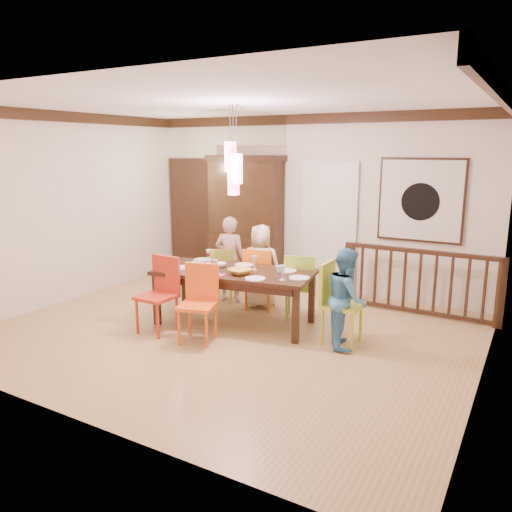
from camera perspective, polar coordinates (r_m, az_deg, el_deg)
The scene contains 37 objects.
floor at distance 6.62m, azimuth -2.94°, elevation -8.65°, with size 6.00×6.00×0.00m, color tan.
ceiling at distance 6.21m, azimuth -3.24°, elevation 17.22°, with size 6.00×6.00×0.00m, color white.
wall_back at distance 8.44m, azimuth 6.22°, elevation 5.97°, with size 6.00×6.00×0.00m, color beige.
wall_left at distance 8.27m, azimuth -20.90°, elevation 5.11°, with size 5.00×5.00×0.00m, color beige.
wall_right at distance 5.28m, azimuth 25.41°, elevation 1.16°, with size 5.00×5.00×0.00m, color beige.
crown_molding at distance 6.21m, azimuth -3.23°, elevation 16.48°, with size 6.00×5.00×0.16m, color black, non-canonical shape.
panel_door at distance 9.66m, azimuth -7.13°, elevation 4.34°, with size 1.04×0.07×2.24m, color black.
white_doorway at distance 8.33m, azimuth 8.27°, elevation 3.06°, with size 0.97×0.05×2.22m, color silver.
painting at distance 7.85m, azimuth 18.31°, elevation 6.06°, with size 1.25×0.06×1.25m.
pendant_cluster at distance 6.52m, azimuth -2.59°, elevation 10.01°, with size 0.27×0.21×1.14m.
dining_table at distance 6.73m, azimuth -2.48°, elevation -2.33°, with size 2.24×1.30×0.75m.
chair_far_left at distance 7.79m, azimuth -3.81°, elevation -1.65°, with size 0.50×0.50×0.86m.
chair_far_mid at distance 7.40m, azimuth 0.48°, elevation -2.05°, with size 0.51×0.51×0.93m.
chair_far_right at distance 7.03m, azimuth 5.09°, elevation -2.87°, with size 0.54×0.54×0.93m.
chair_near_left at distance 6.56m, azimuth -11.35°, elevation -3.87°, with size 0.46×0.46×0.99m.
chair_near_mid at distance 6.16m, azimuth -6.77°, elevation -4.93°, with size 0.54×0.54×0.96m.
chair_end_right at distance 6.16m, azimuth 9.89°, elevation -4.77°, with size 0.47×0.47×1.01m.
china_hutch at distance 8.83m, azimuth -1.19°, elevation 4.19°, with size 1.42×0.46×2.24m.
balustrade at distance 7.51m, azimuth 18.18°, elevation -2.72°, with size 2.24×0.13×0.96m.
person_far_left at distance 7.74m, azimuth -2.96°, elevation -0.39°, with size 0.49×0.32×1.34m, color #D8A4A6.
person_far_mid at distance 7.48m, azimuth 0.54°, elevation -1.14°, with size 0.61×0.40×1.26m, color beige.
person_end_right at distance 6.07m, azimuth 10.28°, elevation -4.74°, with size 0.59×0.46×1.21m, color teal.
serving_bowl at distance 6.50m, azimuth -1.87°, elevation -1.77°, with size 0.29×0.29×0.07m, color gold.
small_bowl at distance 6.91m, azimuth -4.15°, elevation -1.02°, with size 0.18×0.18×0.06m, color white.
cup_left at distance 6.86m, azimuth -6.91°, elevation -1.00°, with size 0.12×0.12×0.09m, color silver.
cup_right at distance 6.58m, azimuth 2.66°, elevation -1.51°, with size 0.10×0.10×0.09m, color silver.
plate_far_left at distance 7.34m, azimuth -6.12°, elevation -0.44°, with size 0.26×0.26×0.01m, color white.
plate_far_mid at distance 7.00m, azimuth -1.39°, elevation -1.00°, with size 0.26×0.26×0.01m, color white.
plate_far_right at distance 6.66m, azimuth 3.55°, elevation -1.69°, with size 0.26×0.26×0.01m, color white.
plate_near_left at distance 6.90m, azimuth -8.72°, elevation -1.32°, with size 0.26×0.26×0.01m, color white.
plate_near_mid at distance 6.25m, azimuth -0.10°, elevation -2.60°, with size 0.26×0.26×0.01m, color white.
plate_end_right at distance 6.31m, azimuth 4.97°, elevation -2.51°, with size 0.26×0.26×0.01m, color white.
wine_glass_a at distance 7.15m, azimuth -5.46°, elevation -0.04°, with size 0.08×0.08×0.19m, color #590C19, non-canonical shape.
wine_glass_b at distance 6.72m, azimuth -0.18°, elevation -0.79°, with size 0.08×0.08×0.19m, color silver, non-canonical shape.
wine_glass_c at distance 6.50m, azimuth -4.65°, elevation -1.27°, with size 0.08×0.08×0.19m, color #590C19, non-canonical shape.
wine_glass_d at distance 6.19m, azimuth 3.05°, elevation -1.94°, with size 0.08×0.08×0.19m, color silver, non-canonical shape.
napkin at distance 6.45m, azimuth -4.39°, elevation -2.17°, with size 0.18×0.14×0.01m, color #D83359.
Camera 1 is at (3.37, -5.19, 2.35)m, focal length 35.00 mm.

